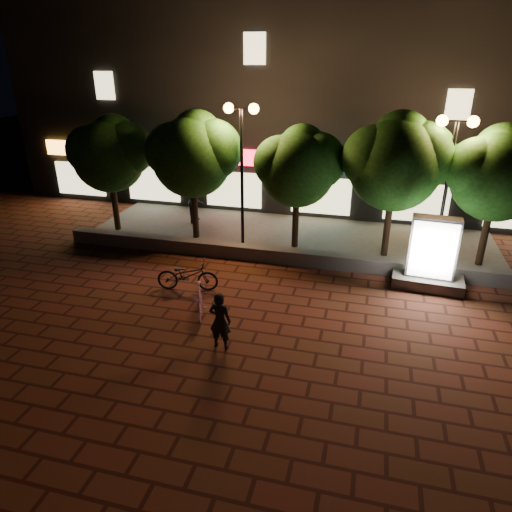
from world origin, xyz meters
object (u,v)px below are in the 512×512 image
(tree_mid, at_px, (299,164))
(rider, at_px, (220,321))
(tree_left, at_px, (194,152))
(tree_far_right, at_px, (500,170))
(scooter_parked, at_px, (187,275))
(tree_far_left, at_px, (110,152))
(ad_kiosk, at_px, (431,260))
(street_lamp_right, at_px, (452,153))
(tree_right, at_px, (397,159))
(scooter_pink, at_px, (200,300))
(street_lamp_left, at_px, (242,140))
(pedestrian, at_px, (196,201))

(tree_mid, bearing_deg, rider, -95.89)
(tree_left, height_order, tree_far_right, tree_left)
(tree_far_right, height_order, scooter_parked, tree_far_right)
(tree_far_left, bearing_deg, ad_kiosk, -9.98)
(street_lamp_right, distance_m, ad_kiosk, 3.51)
(tree_far_left, bearing_deg, tree_far_right, 0.00)
(tree_right, distance_m, scooter_pink, 8.13)
(tree_far_right, relative_size, rider, 3.10)
(tree_left, height_order, tree_mid, tree_left)
(ad_kiosk, bearing_deg, tree_left, 166.08)
(tree_mid, distance_m, tree_right, 3.32)
(tree_mid, xyz_separation_m, ad_kiosk, (4.58, -2.13, -2.28))
(tree_left, relative_size, tree_mid, 1.09)
(tree_mid, xyz_separation_m, scooter_parked, (-2.69, -4.24, -2.71))
(tree_far_left, bearing_deg, street_lamp_left, -2.76)
(street_lamp_right, xyz_separation_m, scooter_pink, (-6.76, -5.23, -3.45))
(tree_far_right, relative_size, scooter_pink, 3.24)
(tree_right, distance_m, street_lamp_right, 1.70)
(scooter_parked, bearing_deg, tree_right, -65.39)
(street_lamp_right, distance_m, scooter_parked, 9.25)
(tree_far_right, height_order, pedestrian, tree_far_right)
(scooter_pink, bearing_deg, rider, -73.69)
(pedestrian, bearing_deg, scooter_pink, -169.56)
(tree_far_left, bearing_deg, pedestrian, 30.85)
(tree_mid, relative_size, pedestrian, 2.46)
(tree_far_right, bearing_deg, tree_left, 180.00)
(tree_mid, height_order, ad_kiosk, tree_mid)
(tree_mid, distance_m, street_lamp_right, 5.00)
(ad_kiosk, distance_m, pedestrian, 10.02)
(tree_far_right, xyz_separation_m, ad_kiosk, (-1.92, -2.13, -2.43))
(street_lamp_left, bearing_deg, tree_right, 2.81)
(tree_mid, xyz_separation_m, rider, (-0.71, -6.91, -2.45))
(tree_far_left, relative_size, tree_left, 0.95)
(tree_far_left, relative_size, tree_far_right, 0.97)
(street_lamp_left, relative_size, rider, 3.37)
(tree_mid, height_order, tree_right, tree_right)
(street_lamp_right, height_order, rider, street_lamp_right)
(ad_kiosk, bearing_deg, tree_mid, 155.12)
(ad_kiosk, xyz_separation_m, rider, (-5.30, -4.78, -0.17))
(ad_kiosk, xyz_separation_m, pedestrian, (-9.27, 3.80, 0.06))
(scooter_pink, xyz_separation_m, rider, (1.10, -1.42, 0.33))
(tree_far_left, xyz_separation_m, ad_kiosk, (12.08, -2.13, -2.36))
(tree_far_right, distance_m, ad_kiosk, 3.76)
(tree_right, distance_m, street_lamp_left, 5.38)
(street_lamp_left, height_order, scooter_parked, street_lamp_left)
(street_lamp_left, bearing_deg, ad_kiosk, -15.68)
(street_lamp_right, bearing_deg, pedestrian, 168.62)
(pedestrian, bearing_deg, tree_right, -113.32)
(tree_far_left, distance_m, scooter_pink, 8.41)
(rider, bearing_deg, tree_far_right, -133.89)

